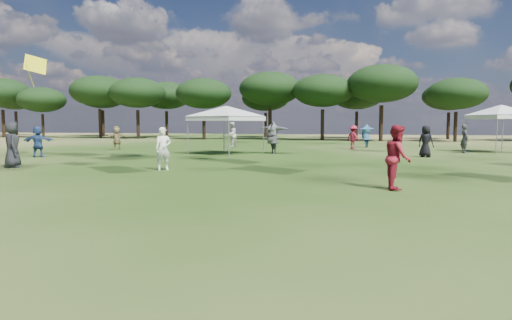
% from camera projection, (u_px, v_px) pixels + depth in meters
% --- Properties ---
extents(tree_line, '(108.78, 17.63, 7.77)m').
position_uv_depth(tree_line, '(372.00, 89.00, 45.58)').
color(tree_line, black).
rests_on(tree_line, ground).
extents(tent_left, '(6.04, 6.04, 3.06)m').
position_uv_depth(tent_left, '(226.00, 108.00, 24.36)').
color(tent_left, gray).
rests_on(tent_left, ground).
extents(tent_right, '(5.14, 5.14, 3.17)m').
position_uv_depth(tent_right, '(501.00, 107.00, 25.69)').
color(tent_right, gray).
rests_on(tent_right, ground).
extents(festival_crowd, '(29.87, 22.12, 1.88)m').
position_uv_depth(festival_crowd, '(303.00, 140.00, 23.33)').
color(festival_crowd, maroon).
rests_on(festival_crowd, ground).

